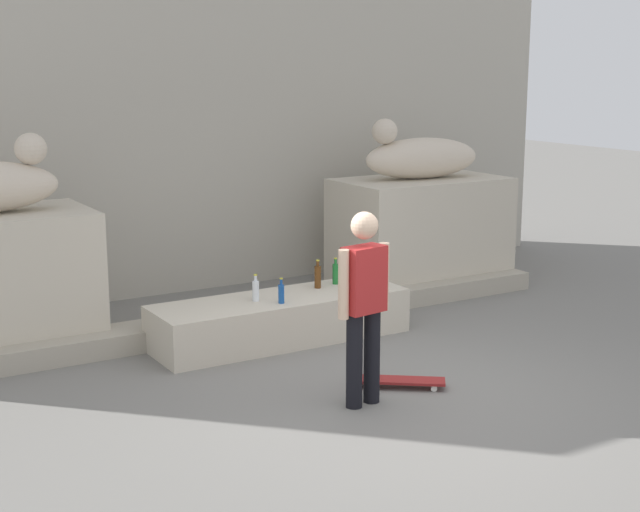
# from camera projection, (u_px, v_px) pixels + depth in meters

# --- Properties ---
(ground_plane) EXTENTS (40.00, 40.00, 0.00)m
(ground_plane) POSITION_uv_depth(u_px,v_px,m) (387.00, 397.00, 8.09)
(ground_plane) COLOR slate
(facade_wall) EXTENTS (11.41, 0.60, 5.26)m
(facade_wall) POSITION_uv_depth(u_px,v_px,m) (171.00, 81.00, 11.50)
(facade_wall) COLOR #B7B1A2
(facade_wall) RESTS_ON ground_plane
(pedestal_right) EXTENTS (2.17, 1.24, 1.41)m
(pedestal_right) POSITION_uv_depth(u_px,v_px,m) (420.00, 233.00, 11.95)
(pedestal_right) COLOR beige
(pedestal_right) RESTS_ON ground_plane
(statue_reclining_right) EXTENTS (1.65, 0.71, 0.78)m
(statue_reclining_right) POSITION_uv_depth(u_px,v_px,m) (420.00, 156.00, 11.73)
(statue_reclining_right) COLOR beige
(statue_reclining_right) RESTS_ON pedestal_right
(ledge_block) EXTENTS (2.73, 0.84, 0.47)m
(ledge_block) POSITION_uv_depth(u_px,v_px,m) (280.00, 319.00, 9.67)
(ledge_block) COLOR beige
(ledge_block) RESTS_ON ground_plane
(skater) EXTENTS (0.54, 0.25, 1.67)m
(skater) POSITION_uv_depth(u_px,v_px,m) (364.00, 300.00, 7.72)
(skater) COLOR black
(skater) RESTS_ON ground_plane
(skateboard) EXTENTS (0.76, 0.64, 0.08)m
(skateboard) POSITION_uv_depth(u_px,v_px,m) (400.00, 381.00, 8.30)
(skateboard) COLOR maroon
(skateboard) RESTS_ON ground_plane
(bottle_green) EXTENTS (0.07, 0.07, 0.30)m
(bottle_green) POSITION_uv_depth(u_px,v_px,m) (336.00, 273.00, 10.16)
(bottle_green) COLOR #1E722D
(bottle_green) RESTS_ON ledge_block
(bottle_brown) EXTENTS (0.07, 0.07, 0.31)m
(bottle_brown) POSITION_uv_depth(u_px,v_px,m) (318.00, 276.00, 9.98)
(bottle_brown) COLOR #593314
(bottle_brown) RESTS_ON ledge_block
(bottle_clear) EXTENTS (0.07, 0.07, 0.28)m
(bottle_clear) POSITION_uv_depth(u_px,v_px,m) (256.00, 290.00, 9.45)
(bottle_clear) COLOR silver
(bottle_clear) RESTS_ON ledge_block
(bottle_blue) EXTENTS (0.06, 0.06, 0.26)m
(bottle_blue) POSITION_uv_depth(u_px,v_px,m) (281.00, 293.00, 9.36)
(bottle_blue) COLOR #194C99
(bottle_blue) RESTS_ON ledge_block
(stair_step) EXTENTS (7.61, 0.50, 0.22)m
(stair_step) POSITION_uv_depth(u_px,v_px,m) (256.00, 318.00, 10.16)
(stair_step) COLOR #A9A08F
(stair_step) RESTS_ON ground_plane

